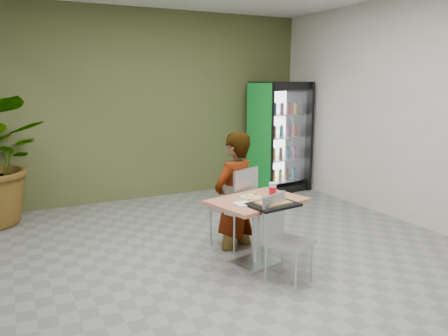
{
  "coord_description": "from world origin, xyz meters",
  "views": [
    {
      "loc": [
        -2.09,
        -3.77,
        2.01
      ],
      "look_at": [
        0.17,
        0.75,
        1.0
      ],
      "focal_mm": 35.0,
      "sensor_mm": 36.0,
      "label": 1
    }
  ],
  "objects_px": {
    "chair_near": "(282,231)",
    "seated_woman": "(234,202)",
    "soda_cup": "(273,190)",
    "dining_table": "(257,218)",
    "cafeteria_tray": "(273,205)",
    "beverage_fridge": "(280,137)",
    "chair_far": "(239,201)"
  },
  "relations": [
    {
      "from": "chair_near",
      "to": "seated_woman",
      "type": "height_order",
      "value": "seated_woman"
    },
    {
      "from": "seated_woman",
      "to": "soda_cup",
      "type": "height_order",
      "value": "seated_woman"
    },
    {
      "from": "dining_table",
      "to": "cafeteria_tray",
      "type": "distance_m",
      "value": 0.37
    },
    {
      "from": "soda_cup",
      "to": "beverage_fridge",
      "type": "height_order",
      "value": "beverage_fridge"
    },
    {
      "from": "chair_far",
      "to": "beverage_fridge",
      "type": "bearing_deg",
      "value": -155.65
    },
    {
      "from": "dining_table",
      "to": "seated_woman",
      "type": "distance_m",
      "value": 0.61
    },
    {
      "from": "dining_table",
      "to": "cafeteria_tray",
      "type": "relative_size",
      "value": 2.27
    },
    {
      "from": "chair_near",
      "to": "seated_woman",
      "type": "relative_size",
      "value": 0.52
    },
    {
      "from": "seated_woman",
      "to": "chair_far",
      "type": "bearing_deg",
      "value": 108.34
    },
    {
      "from": "chair_near",
      "to": "soda_cup",
      "type": "xyz_separation_m",
      "value": [
        0.2,
        0.48,
        0.3
      ]
    },
    {
      "from": "dining_table",
      "to": "chair_far",
      "type": "xyz_separation_m",
      "value": [
        0.08,
        0.56,
        0.05
      ]
    },
    {
      "from": "dining_table",
      "to": "chair_near",
      "type": "relative_size",
      "value": 1.25
    },
    {
      "from": "cafeteria_tray",
      "to": "chair_far",
      "type": "bearing_deg",
      "value": 85.93
    },
    {
      "from": "chair_near",
      "to": "cafeteria_tray",
      "type": "bearing_deg",
      "value": 67.22
    },
    {
      "from": "chair_near",
      "to": "soda_cup",
      "type": "height_order",
      "value": "soda_cup"
    },
    {
      "from": "cafeteria_tray",
      "to": "seated_woman",
      "type": "bearing_deg",
      "value": 88.72
    },
    {
      "from": "cafeteria_tray",
      "to": "beverage_fridge",
      "type": "height_order",
      "value": "beverage_fridge"
    },
    {
      "from": "chair_near",
      "to": "cafeteria_tray",
      "type": "xyz_separation_m",
      "value": [
        -0.01,
        0.15,
        0.24
      ]
    },
    {
      "from": "dining_table",
      "to": "beverage_fridge",
      "type": "xyz_separation_m",
      "value": [
        2.15,
        2.79,
        0.47
      ]
    },
    {
      "from": "seated_woman",
      "to": "beverage_fridge",
      "type": "bearing_deg",
      "value": -156.8
    },
    {
      "from": "chair_far",
      "to": "seated_woman",
      "type": "xyz_separation_m",
      "value": [
        -0.04,
        0.05,
        -0.02
      ]
    },
    {
      "from": "beverage_fridge",
      "to": "seated_woman",
      "type": "bearing_deg",
      "value": -141.86
    },
    {
      "from": "chair_far",
      "to": "cafeteria_tray",
      "type": "distance_m",
      "value": 0.87
    },
    {
      "from": "cafeteria_tray",
      "to": "beverage_fridge",
      "type": "distance_m",
      "value": 3.76
    },
    {
      "from": "seated_woman",
      "to": "soda_cup",
      "type": "bearing_deg",
      "value": 85.16
    },
    {
      "from": "chair_far",
      "to": "beverage_fridge",
      "type": "xyz_separation_m",
      "value": [
        2.07,
        2.24,
        0.42
      ]
    },
    {
      "from": "seated_woman",
      "to": "soda_cup",
      "type": "distance_m",
      "value": 0.65
    },
    {
      "from": "dining_table",
      "to": "chair_near",
      "type": "xyz_separation_m",
      "value": [
        0.03,
        -0.45,
        -0.01
      ]
    },
    {
      "from": "dining_table",
      "to": "chair_near",
      "type": "height_order",
      "value": "chair_near"
    },
    {
      "from": "chair_near",
      "to": "cafeteria_tray",
      "type": "height_order",
      "value": "chair_near"
    },
    {
      "from": "chair_far",
      "to": "soda_cup",
      "type": "xyz_separation_m",
      "value": [
        0.14,
        -0.52,
        0.24
      ]
    },
    {
      "from": "dining_table",
      "to": "chair_far",
      "type": "distance_m",
      "value": 0.56
    }
  ]
}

